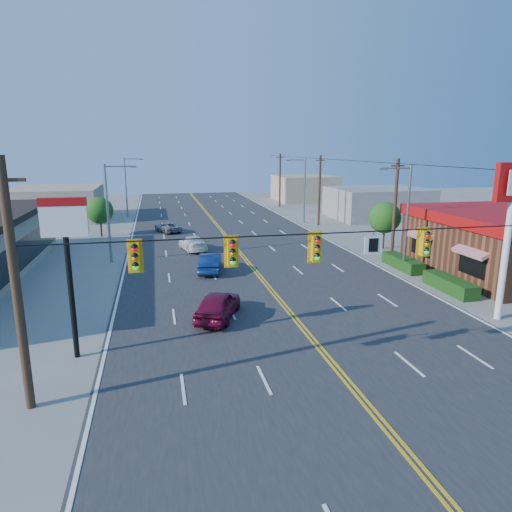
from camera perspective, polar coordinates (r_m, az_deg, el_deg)
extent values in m
plane|color=gray|center=(20.09, 10.35, -14.18)|extent=(160.00, 160.00, 0.00)
cube|color=#2D2D30|center=(38.16, -1.21, -0.57)|extent=(20.00, 120.00, 0.06)
cylinder|color=#47301E|center=(17.67, -27.77, -3.69)|extent=(0.32, 0.32, 9.00)
cylinder|color=black|center=(18.14, 11.14, 2.90)|extent=(24.00, 0.05, 0.05)
cube|color=white|center=(18.75, 14.43, 1.35)|extent=(0.75, 0.04, 0.75)
cube|color=#D89E0C|center=(16.79, -14.88, -0.13)|extent=(0.55, 0.34, 1.25)
cube|color=#D89E0C|center=(16.99, -3.02, 0.45)|extent=(0.55, 0.34, 1.25)
cube|color=#D89E0C|center=(17.81, 7.51, 0.96)|extent=(0.55, 0.34, 1.25)
cube|color=#D89E0C|center=(19.89, 20.36, 1.53)|extent=(0.55, 0.34, 1.25)
cube|color=#194214|center=(35.06, 20.28, -1.97)|extent=(1.20, 9.00, 0.90)
cylinder|color=white|center=(27.88, 28.68, -0.14)|extent=(0.36, 0.36, 7.00)
cylinder|color=black|center=(21.61, -22.10, -4.37)|extent=(0.24, 0.24, 6.00)
cube|color=white|center=(20.91, -22.86, 4.02)|extent=(1.90, 0.30, 1.30)
cylinder|color=gray|center=(35.76, 18.35, 4.29)|extent=(0.20, 0.20, 8.00)
cylinder|color=gray|center=(34.85, 17.23, 10.44)|extent=(2.20, 0.12, 0.12)
cube|color=gray|center=(34.33, 15.60, 10.43)|extent=(0.50, 0.25, 0.15)
cylinder|color=gray|center=(57.54, 6.10, 8.08)|extent=(0.20, 0.20, 8.00)
cylinder|color=gray|center=(56.98, 5.13, 11.88)|extent=(2.20, 0.12, 0.12)
cube|color=gray|center=(56.66, 4.04, 11.84)|extent=(0.50, 0.25, 0.15)
cylinder|color=gray|center=(38.88, -18.02, 4.99)|extent=(0.20, 0.20, 8.00)
cylinder|color=gray|center=(38.46, -16.77, 10.69)|extent=(2.20, 0.12, 0.12)
cube|color=gray|center=(38.40, -15.10, 10.72)|extent=(0.50, 0.25, 0.15)
cylinder|color=gray|center=(64.66, -15.94, 8.22)|extent=(0.20, 0.20, 8.00)
cylinder|color=gray|center=(64.41, -15.17, 11.64)|extent=(2.20, 0.12, 0.12)
cube|color=gray|center=(64.38, -14.17, 11.65)|extent=(0.50, 0.25, 0.15)
cylinder|color=#47301E|center=(39.75, 16.95, 5.53)|extent=(0.28, 0.28, 8.40)
cylinder|color=#47301E|center=(56.04, 7.93, 8.09)|extent=(0.28, 0.28, 8.40)
cylinder|color=#47301E|center=(73.14, 3.00, 9.40)|extent=(0.28, 0.28, 8.40)
cylinder|color=#47301E|center=(44.32, 15.65, 2.24)|extent=(0.20, 0.20, 2.10)
sphere|color=#235B19|center=(44.01, 15.80, 4.65)|extent=(2.94, 2.94, 2.94)
cylinder|color=#47301E|center=(51.34, -18.81, 3.43)|extent=(0.20, 0.20, 2.00)
sphere|color=#235B19|center=(51.08, -18.96, 5.42)|extent=(2.80, 2.80, 2.80)
cube|color=gray|center=(63.86, 14.95, 6.42)|extent=(12.00, 10.00, 4.00)
cube|color=tan|center=(65.99, -23.69, 6.04)|extent=(11.00, 12.00, 4.20)
cube|color=tan|center=(82.90, 6.09, 8.42)|extent=(10.00, 10.00, 4.40)
imported|color=maroon|center=(25.29, -4.78, -6.21)|extent=(3.39, 4.84, 1.53)
imported|color=navy|center=(34.69, -5.76, -0.89)|extent=(2.30, 4.57, 1.44)
imported|color=white|center=(42.22, -7.90, 1.52)|extent=(2.66, 4.75, 1.30)
imported|color=#97989C|center=(51.89, -10.98, 3.51)|extent=(3.21, 4.46, 1.13)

